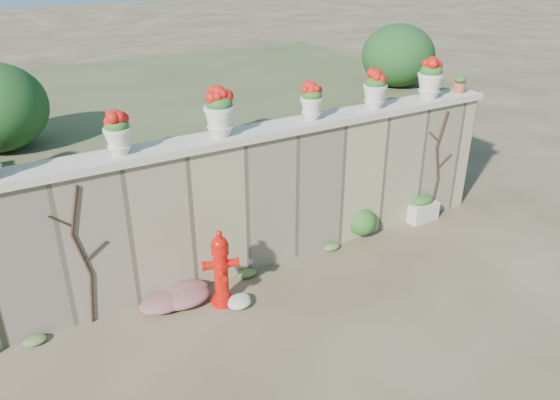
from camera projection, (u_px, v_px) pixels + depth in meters
ground at (335, 321)px, 7.02m from camera, size 80.00×80.00×0.00m
stone_wall at (266, 199)px, 7.99m from camera, size 8.00×0.40×2.00m
wall_cap at (266, 131)px, 7.53m from camera, size 8.10×0.52×0.10m
raised_fill at (185, 137)px, 10.47m from camera, size 9.00×6.00×2.00m
back_shrub_right at (398, 56)px, 9.80m from camera, size 1.30×1.30×1.10m
vine_left at (83, 255)px, 6.60m from camera, size 0.60×0.04×1.91m
vine_right at (438, 163)px, 9.29m from camera, size 0.60×0.04×1.91m
fire_hydrant at (221, 268)px, 7.14m from camera, size 0.48×0.34×1.10m
planter_box at (422, 209)px, 9.48m from camera, size 0.56×0.34×0.46m
green_shrub at (367, 220)px, 8.88m from camera, size 0.65×0.58×0.61m
magenta_clump at (175, 296)px, 7.30m from camera, size 1.02×0.68×0.27m
white_flowers at (238, 301)px, 7.27m from camera, size 0.48×0.38×0.17m
urn_pot_1 at (118, 133)px, 6.48m from camera, size 0.34×0.34×0.53m
urn_pot_2 at (219, 112)px, 7.06m from camera, size 0.41×0.41×0.64m
urn_pot_3 at (312, 102)px, 7.74m from camera, size 0.33×0.33×0.52m
urn_pot_4 at (375, 90)px, 8.26m from camera, size 0.37×0.37×0.57m
urn_pot_5 at (430, 78)px, 8.76m from camera, size 0.41×0.41×0.65m
terracotta_pot at (459, 85)px, 9.16m from camera, size 0.24×0.24×0.28m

